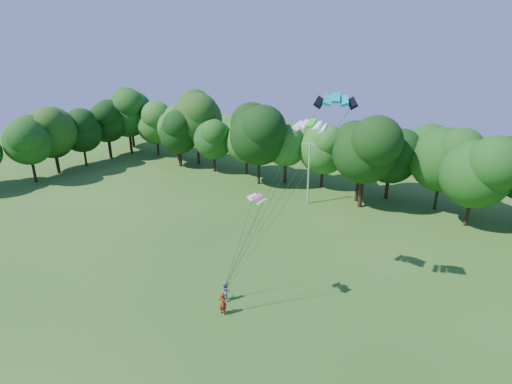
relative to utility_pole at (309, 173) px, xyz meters
The scene contains 10 objects.
ground 31.52m from the utility_pole, 86.67° to the right, with size 160.00×160.00×0.00m, color #225517.
utility_pole is the anchor object (origin of this frame).
kite_flyer_left 25.12m from the utility_pole, 78.36° to the right, with size 0.70×0.46×1.92m, color maroon.
kite_flyer_right 23.37m from the utility_pole, 79.85° to the right, with size 0.85×0.66×1.74m, color #8C9AC2.
kite_teal 24.54m from the utility_pole, 59.69° to the right, with size 3.09×2.28×0.61m.
kite_green 21.63m from the utility_pole, 64.05° to the right, with size 2.61×1.21×0.56m.
kite_pink 23.77m from the utility_pole, 72.99° to the right, with size 1.70×1.18×0.28m.
tree_back_west 25.54m from the utility_pole, 166.19° to the left, with size 9.66×9.66×14.06m.
tree_back_center 7.58m from the utility_pole, 23.96° to the left, with size 8.39×8.39×12.21m.
tree_flank_west 41.26m from the utility_pole, 164.52° to the right, with size 8.42×8.42×12.25m.
Camera 1 is at (19.90, -13.45, 20.16)m, focal length 28.00 mm.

